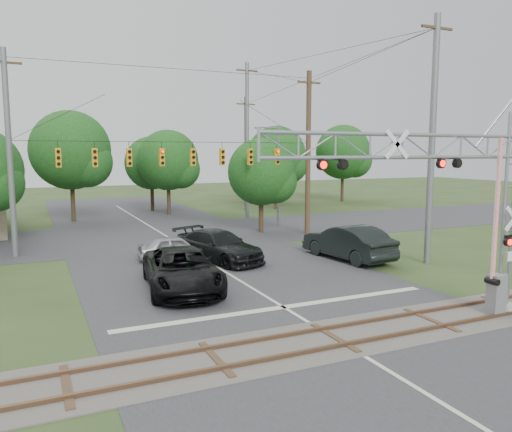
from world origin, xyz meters
name	(u,v)px	position (x,y,z in m)	size (l,w,h in m)	color
ground	(374,363)	(0.00, 0.00, 0.00)	(160.00, 160.00, 0.00)	#2B3D1C
road_main	(238,280)	(0.00, 10.00, 0.01)	(14.00, 90.00, 0.02)	#2D2D30
road_cross	(164,235)	(0.00, 24.00, 0.01)	(90.00, 12.00, 0.02)	#2D2D30
railroad_track	(335,338)	(0.00, 2.00, 0.03)	(90.00, 3.20, 0.17)	#4E4944
crossing_gantry	(447,194)	(4.09, 1.64, 4.50)	(10.52, 0.93, 7.31)	#969691
traffic_signal_span	(190,155)	(0.85, 20.00, 5.72)	(19.34, 0.36, 11.50)	slate
pickup_black	(182,270)	(-2.82, 9.51, 0.88)	(2.94, 6.37, 1.77)	black
car_dark	(218,246)	(0.58, 14.24, 0.84)	(2.36, 5.79, 1.68)	black
sedan_silver	(175,248)	(-1.48, 15.52, 0.69)	(1.62, 4.03, 1.37)	#96979D
suv_dark	(348,242)	(7.26, 11.75, 0.96)	(2.02, 5.80, 1.91)	black
streetlight	(276,170)	(9.31, 24.58, 4.46)	(2.13, 0.22, 7.97)	slate
utility_poles	(194,146)	(1.94, 22.73, 6.34)	(24.76, 26.74, 13.65)	#43341F
treeline	(160,159)	(2.56, 35.27, 5.28)	(54.77, 24.37, 9.37)	#372819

